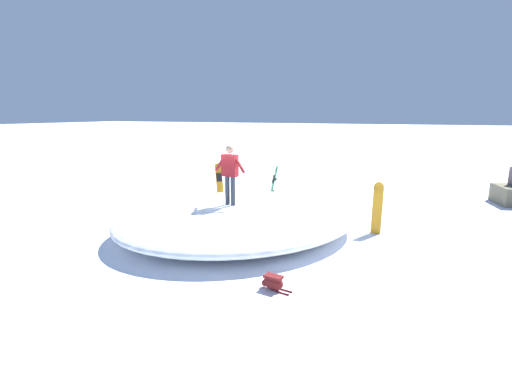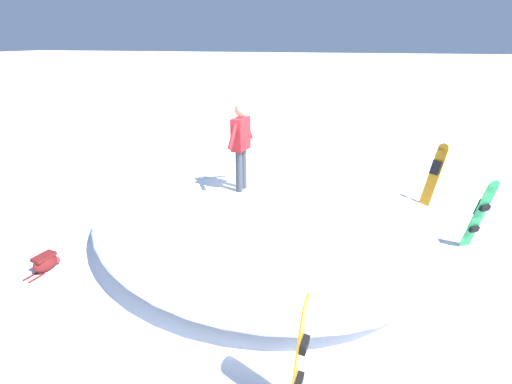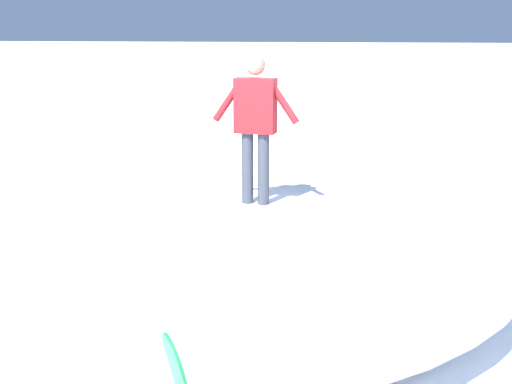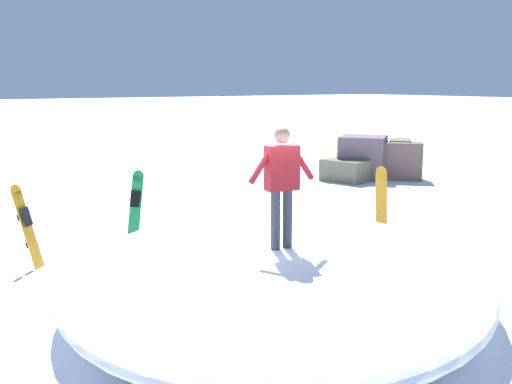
# 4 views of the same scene
# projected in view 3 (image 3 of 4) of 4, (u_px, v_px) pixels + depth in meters

# --- Properties ---
(ground) EXTENTS (240.00, 240.00, 0.00)m
(ground) POSITION_uv_depth(u_px,v_px,m) (252.00, 303.00, 7.42)
(ground) COLOR white
(snow_mound) EXTENTS (9.79, 9.55, 0.94)m
(snow_mound) POSITION_uv_depth(u_px,v_px,m) (242.00, 248.00, 7.83)
(snow_mound) COLOR white
(snow_mound) RESTS_ON ground
(snowboarder_standing) EXTENTS (0.28, 1.07, 1.78)m
(snowboarder_standing) POSITION_uv_depth(u_px,v_px,m) (255.00, 119.00, 7.76)
(snowboarder_standing) COLOR #333842
(snowboarder_standing) RESTS_ON snow_mound
(backpack_near) EXTENTS (0.32, 0.69, 0.32)m
(backpack_near) POSITION_uv_depth(u_px,v_px,m) (138.00, 197.00, 11.34)
(backpack_near) COLOR maroon
(backpack_near) RESTS_ON ground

